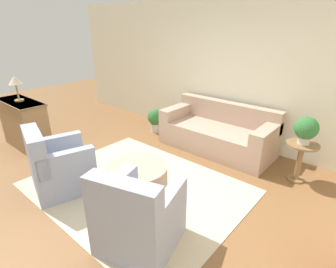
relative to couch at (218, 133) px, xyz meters
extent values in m
plane|color=brown|center=(-0.20, -1.98, -0.33)|extent=(16.00, 16.00, 0.00)
cube|color=beige|center=(-0.20, 0.57, 1.07)|extent=(8.98, 0.12, 2.80)
cube|color=beige|center=(-0.20, -1.98, -0.32)|extent=(3.06, 2.37, 0.01)
cube|color=tan|center=(0.00, -0.05, -0.09)|extent=(2.16, 0.95, 0.48)
cube|color=tan|center=(0.00, 0.33, 0.35)|extent=(2.16, 0.20, 0.41)
cube|color=tan|center=(-0.96, -0.07, 0.26)|extent=(0.24, 0.91, 0.23)
cube|color=tan|center=(0.96, -0.07, 0.26)|extent=(0.24, 0.91, 0.23)
cube|color=olive|center=(0.00, -0.49, -0.30)|extent=(1.94, 0.05, 0.06)
cube|color=#8E99B2|center=(-1.02, -2.68, -0.11)|extent=(0.97, 0.98, 0.41)
cube|color=#8E99B2|center=(-1.10, -2.96, 0.37)|extent=(0.80, 0.41, 0.56)
cube|color=#8E99B2|center=(-0.71, -2.75, 0.24)|extent=(0.35, 0.76, 0.31)
cube|color=#8E99B2|center=(-1.32, -2.57, 0.24)|extent=(0.35, 0.76, 0.31)
cube|color=olive|center=(-0.92, -2.33, -0.29)|extent=(0.68, 0.25, 0.06)
cube|color=#8E99B2|center=(0.63, -2.68, -0.11)|extent=(0.97, 0.98, 0.41)
cube|color=#8E99B2|center=(0.71, -2.96, 0.37)|extent=(0.80, 0.41, 0.56)
cube|color=#8E99B2|center=(0.93, -2.57, 0.24)|extent=(0.35, 0.76, 0.31)
cube|color=#8E99B2|center=(0.32, -2.75, 0.24)|extent=(0.35, 0.76, 0.31)
cube|color=olive|center=(0.52, -2.33, -0.29)|extent=(0.68, 0.25, 0.06)
cylinder|color=tan|center=(-0.09, -2.05, -0.04)|extent=(0.86, 0.86, 0.31)
cylinder|color=olive|center=(-0.35, -2.31, -0.26)|extent=(0.05, 0.05, 0.12)
cylinder|color=olive|center=(0.17, -2.31, -0.26)|extent=(0.05, 0.05, 0.12)
cylinder|color=olive|center=(-0.35, -1.79, -0.26)|extent=(0.05, 0.05, 0.12)
cylinder|color=olive|center=(0.17, -1.79, -0.26)|extent=(0.05, 0.05, 0.12)
cylinder|color=olive|center=(1.55, -0.18, 0.29)|extent=(0.47, 0.47, 0.03)
cylinder|color=olive|center=(1.55, -0.18, -0.03)|extent=(0.08, 0.08, 0.60)
cylinder|color=olive|center=(1.55, -0.18, -0.31)|extent=(0.26, 0.26, 0.03)
cube|color=olive|center=(-2.93, -2.39, 0.15)|extent=(1.20, 0.45, 0.95)
cube|color=brown|center=(-2.93, -2.39, 0.61)|extent=(1.24, 0.49, 0.03)
cylinder|color=beige|center=(1.55, -0.18, 0.36)|extent=(0.17, 0.17, 0.11)
sphere|color=#2D6B33|center=(1.55, -0.18, 0.56)|extent=(0.34, 0.34, 0.34)
cylinder|color=beige|center=(-1.54, -0.13, -0.23)|extent=(0.23, 0.23, 0.20)
sphere|color=#2D6B33|center=(-1.54, -0.13, 0.03)|extent=(0.36, 0.36, 0.36)
cylinder|color=tan|center=(-2.93, -2.39, 0.64)|extent=(0.16, 0.16, 0.03)
cylinder|color=tan|center=(-2.93, -2.39, 0.80)|extent=(0.03, 0.03, 0.29)
cone|color=beige|center=(-2.93, -2.39, 1.02)|extent=(0.24, 0.24, 0.15)
camera|label=1|loc=(2.34, -4.21, 1.94)|focal=28.00mm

